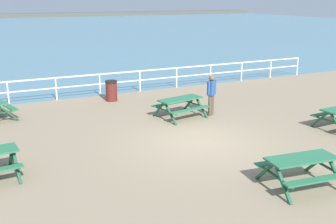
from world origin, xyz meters
The scene contains 7 objects.
ground_plane centered at (0.00, 0.00, -0.10)m, with size 30.00×24.00×0.20m, color gray.
sea_band centered at (0.00, 52.75, 0.00)m, with size 142.00×90.00×0.01m, color teal.
seaward_railing centered at (0.00, 7.75, 0.76)m, with size 23.07×0.07×1.08m.
picnic_table_near_right centered at (0.76, 2.76, 0.58)m, with size 2.05×1.83×0.80m.
picnic_table_far_left centered at (0.67, -3.97, 0.58)m, with size 1.96×1.72×0.80m.
visitor centered at (2.01, 2.46, 0.95)m, with size 0.47×0.36×1.66m.
litter_bin centered at (-0.87, 6.50, 0.48)m, with size 0.55×0.55×0.95m.
Camera 1 is at (-6.37, -10.87, 4.60)m, focal length 42.91 mm.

